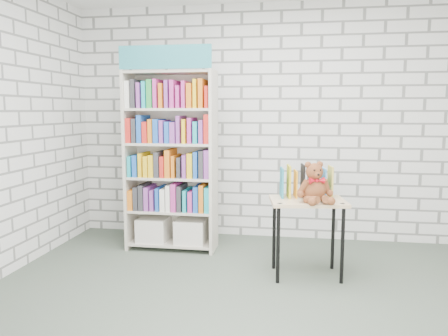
# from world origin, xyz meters

# --- Properties ---
(ground) EXTENTS (4.50, 4.50, 0.00)m
(ground) POSITION_xyz_m (0.00, 0.00, 0.00)
(ground) COLOR #434E42
(ground) RESTS_ON ground
(room_shell) EXTENTS (4.52, 4.02, 2.81)m
(room_shell) POSITION_xyz_m (0.00, 0.00, 1.78)
(room_shell) COLOR silver
(room_shell) RESTS_ON ground
(bookshelf) EXTENTS (0.99, 0.38, 2.22)m
(bookshelf) POSITION_xyz_m (-0.93, 1.36, 1.01)
(bookshelf) COLOR beige
(bookshelf) RESTS_ON ground
(display_table) EXTENTS (0.74, 0.56, 0.73)m
(display_table) POSITION_xyz_m (0.54, 0.75, 0.63)
(display_table) COLOR tan
(display_table) RESTS_ON ground
(table_books) EXTENTS (0.50, 0.28, 0.28)m
(table_books) POSITION_xyz_m (0.53, 0.86, 0.87)
(table_books) COLOR teal
(table_books) RESTS_ON display_table
(teddy_bear) EXTENTS (0.34, 0.33, 0.37)m
(teddy_bear) POSITION_xyz_m (0.60, 0.65, 0.88)
(teddy_bear) COLOR maroon
(teddy_bear) RESTS_ON display_table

